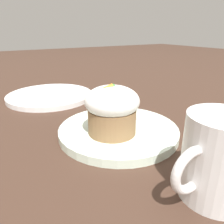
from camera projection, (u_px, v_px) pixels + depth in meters
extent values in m
plane|color=#3D281E|center=(118.00, 134.00, 0.44)|extent=(4.00, 4.00, 0.00)
cylinder|color=silver|center=(118.00, 130.00, 0.44)|extent=(0.24, 0.24, 0.02)
cylinder|color=olive|center=(112.00, 121.00, 0.40)|extent=(0.09, 0.09, 0.05)
ellipsoid|color=white|center=(112.00, 101.00, 0.39)|extent=(0.10, 0.10, 0.06)
cone|color=orange|center=(107.00, 87.00, 0.38)|extent=(0.02, 0.01, 0.01)
sphere|color=green|center=(112.00, 86.00, 0.38)|extent=(0.01, 0.01, 0.01)
cube|color=#B7B7BC|center=(135.00, 119.00, 0.47)|extent=(0.07, 0.03, 0.00)
ellipsoid|color=#B7B7BC|center=(120.00, 125.00, 0.44)|extent=(0.05, 0.04, 0.01)
cylinder|color=white|center=(219.00, 158.00, 0.26)|extent=(0.09, 0.09, 0.11)
torus|color=white|center=(191.00, 170.00, 0.24)|extent=(0.06, 0.01, 0.06)
cylinder|color=white|center=(50.00, 96.00, 0.67)|extent=(0.25, 0.25, 0.01)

